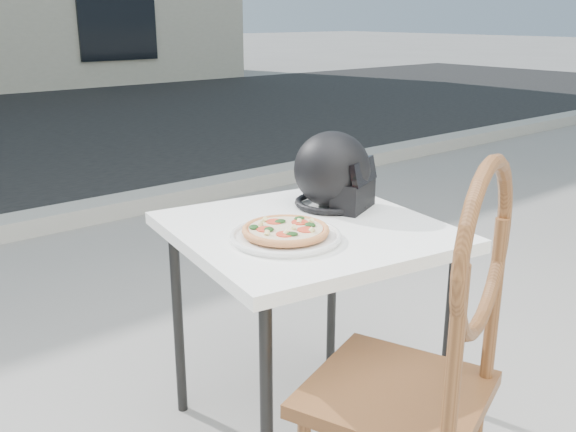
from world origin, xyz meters
TOP-DOWN VIEW (x-y plane):
  - cafe_table_main at (0.55, 0.28)m, footprint 0.89×0.89m
  - plate at (0.41, 0.22)m, footprint 0.35×0.35m
  - pizza at (0.41, 0.22)m, footprint 0.26×0.26m
  - helmet at (0.75, 0.38)m, footprint 0.33×0.34m
  - cafe_chair_main at (0.41, -0.32)m, footprint 0.53×0.53m

SIDE VIEW (x-z plane):
  - cafe_chair_main at x=0.41m, z-range 0.06..1.15m
  - cafe_table_main at x=0.55m, z-range 0.30..1.04m
  - plate at x=0.41m, z-range 0.74..0.76m
  - pizza at x=0.41m, z-range 0.75..0.78m
  - helmet at x=0.75m, z-range 0.72..0.98m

